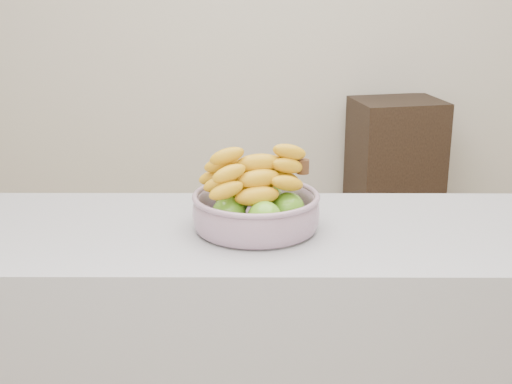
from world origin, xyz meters
TOP-DOWN VIEW (x-y plane):
  - counter at (0.00, -0.35)m, footprint 2.00×0.60m
  - cabinet at (0.68, 1.78)m, footprint 0.54×0.47m
  - fruit_bowl at (-0.10, -0.35)m, footprint 0.33×0.33m

SIDE VIEW (x-z plane):
  - cabinet at x=0.68m, z-range 0.00..0.85m
  - counter at x=0.00m, z-range 0.00..0.90m
  - fruit_bowl at x=-0.10m, z-range 0.86..1.06m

